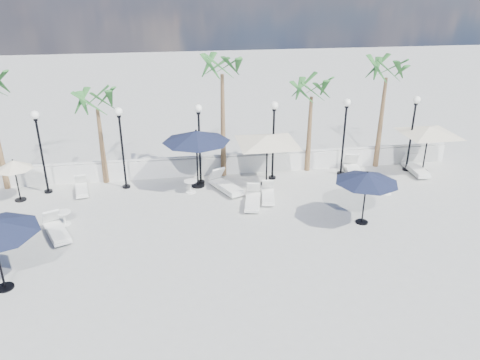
{
  "coord_description": "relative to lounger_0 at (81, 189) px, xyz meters",
  "views": [
    {
      "loc": [
        -1.3,
        -14.07,
        9.08
      ],
      "look_at": [
        1.38,
        3.15,
        1.5
      ],
      "focal_mm": 35.0,
      "sensor_mm": 36.0,
      "label": 1
    }
  ],
  "objects": [
    {
      "name": "ground",
      "position": [
        5.48,
        -6.22,
        -0.2
      ],
      "size": [
        100.0,
        100.0,
        0.0
      ],
      "primitive_type": "plane",
      "color": "#9E9E99",
      "rests_on": "ground"
    },
    {
      "name": "balustrade",
      "position": [
        5.48,
        1.28,
        0.26
      ],
      "size": [
        26.0,
        0.3,
        1.01
      ],
      "color": "silver",
      "rests_on": "ground"
    },
    {
      "name": "lamppost_1",
      "position": [
        -1.52,
        0.28,
        2.29
      ],
      "size": [
        0.36,
        0.36,
        3.84
      ],
      "color": "black",
      "rests_on": "ground"
    },
    {
      "name": "lamppost_2",
      "position": [
        1.98,
        0.28,
        2.29
      ],
      "size": [
        0.36,
        0.36,
        3.84
      ],
      "color": "black",
      "rests_on": "ground"
    },
    {
      "name": "lamppost_3",
      "position": [
        5.48,
        0.28,
        2.29
      ],
      "size": [
        0.36,
        0.36,
        3.84
      ],
      "color": "black",
      "rests_on": "ground"
    },
    {
      "name": "lamppost_4",
      "position": [
        8.98,
        0.28,
        2.29
      ],
      "size": [
        0.36,
        0.36,
        3.84
      ],
      "color": "black",
      "rests_on": "ground"
    },
    {
      "name": "lamppost_5",
      "position": [
        12.48,
        0.28,
        2.29
      ],
      "size": [
        0.36,
        0.36,
        3.84
      ],
      "color": "black",
      "rests_on": "ground"
    },
    {
      "name": "lamppost_6",
      "position": [
        15.98,
        0.28,
        2.29
      ],
      "size": [
        0.36,
        0.36,
        3.84
      ],
      "color": "black",
      "rests_on": "ground"
    },
    {
      "name": "palm_1",
      "position": [
        0.98,
        1.08,
        3.55
      ],
      "size": [
        2.6,
        2.6,
        4.7
      ],
      "color": "brown",
      "rests_on": "ground"
    },
    {
      "name": "palm_2",
      "position": [
        6.68,
        1.08,
        4.91
      ],
      "size": [
        2.6,
        2.6,
        6.1
      ],
      "color": "brown",
      "rests_on": "ground"
    },
    {
      "name": "palm_3",
      "position": [
        10.98,
        1.08,
        3.75
      ],
      "size": [
        2.6,
        2.6,
        4.9
      ],
      "color": "brown",
      "rests_on": "ground"
    },
    {
      "name": "palm_4",
      "position": [
        14.68,
        1.08,
        4.52
      ],
      "size": [
        2.6,
        2.6,
        5.7
      ],
      "color": "brown",
      "rests_on": "ground"
    },
    {
      "name": "lounger_0",
      "position": [
        0.0,
        0.0,
        0.0
      ],
      "size": [
        0.82,
        1.69,
        0.61
      ],
      "rotation": [
        0.0,
        0.0,
        0.19
      ],
      "color": "silver",
      "rests_on": "ground"
    },
    {
      "name": "lounger_2",
      "position": [
        -0.32,
        -3.91,
        0.04
      ],
      "size": [
        1.37,
        2.05,
        0.74
      ],
      "rotation": [
        0.0,
        0.0,
        0.42
      ],
      "color": "silver",
      "rests_on": "ground"
    },
    {
      "name": "lounger_3",
      "position": [
        6.56,
        -0.8,
        0.06
      ],
      "size": [
        1.5,
        2.21,
        0.8
      ],
      "rotation": [
        0.0,
        0.0,
        0.43
      ],
      "color": "silver",
      "rests_on": "ground"
    },
    {
      "name": "lounger_4",
      "position": [
        8.27,
        -2.01,
        0.01
      ],
      "size": [
        0.85,
        1.76,
        0.63
      ],
      "rotation": [
        0.0,
        0.0,
        -0.19
      ],
      "color": "silver",
      "rests_on": "ground"
    },
    {
      "name": "lounger_5",
      "position": [
        7.5,
        -2.44,
        0.03
      ],
      "size": [
        1.01,
        1.98,
        0.71
      ],
      "rotation": [
        0.0,
        0.0,
        -0.22
      ],
      "color": "silver",
      "rests_on": "ground"
    },
    {
      "name": "lounger_6",
      "position": [
        13.04,
        0.01,
        0.07
      ],
      "size": [
        1.12,
        2.26,
        0.81
      ],
      "rotation": [
        0.0,
        0.0,
        -0.2
      ],
      "color": "silver",
      "rests_on": "ground"
    },
    {
      "name": "lounger_7",
      "position": [
        16.26,
        -0.13,
        0.05
      ],
      "size": [
        0.73,
        2.05,
        0.76
      ],
      "rotation": [
        0.0,
        0.0,
        -0.04
      ],
      "color": "silver",
      "rests_on": "ground"
    },
    {
      "name": "side_table_0",
      "position": [
        -0.21,
        -2.97,
        0.13
      ],
      "size": [
        0.57,
        0.57,
        0.55
      ],
      "color": "silver",
      "rests_on": "ground"
    },
    {
      "name": "side_table_1",
      "position": [
        4.93,
        -0.73,
        0.15
      ],
      "size": [
        0.6,
        0.6,
        0.58
      ],
      "color": "silver",
      "rests_on": "ground"
    },
    {
      "name": "side_table_2",
      "position": [
        13.77,
        -2.27,
        0.09
      ],
      "size": [
        0.5,
        0.5,
        0.49
      ],
      "color": "silver",
      "rests_on": "ground"
    },
    {
      "name": "parasol_navy_mid",
      "position": [
        5.32,
        -0.07,
        2.25
      ],
      "size": [
        3.12,
        3.12,
        2.8
      ],
      "color": "black",
      "rests_on": "ground"
    },
    {
      "name": "parasol_navy_right",
      "position": [
        11.57,
        -4.67,
        1.76
      ],
      "size": [
        2.49,
        2.49,
        2.23
      ],
      "color": "black",
      "rests_on": "ground"
    },
    {
      "name": "parasol_cream_sq_a",
      "position": [
        8.55,
        -0.35,
        2.23
      ],
      "size": [
        5.35,
        5.35,
        2.63
      ],
      "color": "black",
      "rests_on": "ground"
    },
    {
      "name": "parasol_cream_sq_b",
      "position": [
        16.71,
        -0.02,
        2.15
      ],
      "size": [
        5.08,
        5.08,
        2.54
      ],
      "color": "black",
      "rests_on": "ground"
    },
    {
      "name": "parasol_cream_small",
      "position": [
        -2.57,
        -0.39,
        1.46
      ],
      "size": [
        1.59,
        1.59,
        1.95
      ],
      "color": "black",
      "rests_on": "ground"
    }
  ]
}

